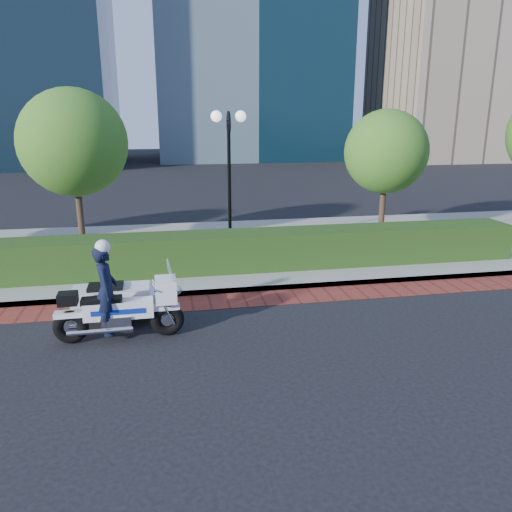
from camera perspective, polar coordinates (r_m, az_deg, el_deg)
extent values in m
plane|color=black|center=(10.40, -4.48, -8.19)|extent=(120.00, 120.00, 0.00)
cube|color=maroon|center=(11.78, -5.29, -5.25)|extent=(60.00, 1.00, 0.01)
cube|color=gray|center=(16.03, -6.88, 0.65)|extent=(60.00, 8.00, 0.15)
cube|color=black|center=(13.57, -6.23, 0.42)|extent=(18.00, 1.20, 1.00)
cylinder|color=black|center=(15.30, -2.95, 0.89)|extent=(0.30, 0.30, 0.30)
cylinder|color=black|center=(14.94, -3.05, 7.77)|extent=(0.10, 0.10, 3.70)
cylinder|color=black|center=(14.80, -3.16, 14.88)|extent=(0.04, 0.70, 0.70)
sphere|color=white|center=(14.75, -4.57, 15.63)|extent=(0.32, 0.32, 0.32)
sphere|color=white|center=(14.85, -1.78, 15.67)|extent=(0.32, 0.32, 0.32)
cylinder|color=#332319|center=(16.43, -19.44, 4.39)|extent=(0.20, 0.20, 2.17)
sphere|color=#336419|center=(16.18, -20.15, 12.06)|extent=(3.20, 3.20, 3.20)
cylinder|color=#332319|center=(17.89, 14.21, 5.26)|extent=(0.20, 0.20, 1.92)
sphere|color=#336419|center=(17.66, 14.64, 11.47)|extent=(2.80, 2.80, 2.80)
cube|color=gray|center=(56.46, 22.49, 24.58)|extent=(14.00, 12.00, 28.00)
torus|color=black|center=(10.22, -20.40, -7.60)|extent=(0.67, 0.21, 0.67)
torus|color=black|center=(10.07, -10.10, -7.15)|extent=(0.67, 0.21, 0.67)
cube|color=silver|center=(10.00, -15.41, -5.87)|extent=(1.31, 0.34, 0.34)
cube|color=silver|center=(10.09, -15.59, -7.16)|extent=(0.56, 0.41, 0.28)
cube|color=silver|center=(9.85, -10.27, -3.80)|extent=(0.41, 0.56, 0.45)
cube|color=silver|center=(9.74, -9.78, -1.81)|extent=(0.13, 0.51, 0.40)
cube|color=black|center=(9.95, -17.23, -4.86)|extent=(0.76, 0.31, 0.10)
cube|color=black|center=(10.01, -20.72, -4.58)|extent=(0.36, 0.33, 0.22)
cube|color=silver|center=(10.86, -16.16, -4.87)|extent=(1.57, 0.73, 0.55)
cube|color=black|center=(10.77, -16.82, -3.39)|extent=(0.71, 0.51, 0.08)
torus|color=black|center=(11.40, -16.40, -5.24)|extent=(0.51, 0.17, 0.50)
imported|color=black|center=(9.88, -16.74, -3.78)|extent=(0.43, 0.64, 1.74)
sphere|color=white|center=(9.64, -17.13, 0.99)|extent=(0.28, 0.28, 0.28)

